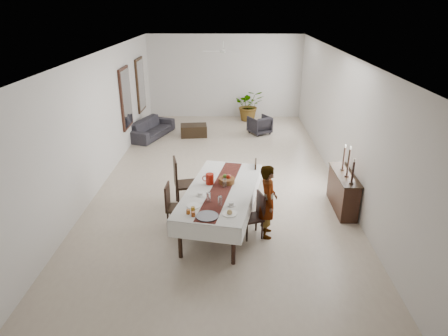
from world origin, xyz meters
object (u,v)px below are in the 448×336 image
dining_table_top (221,190)px  woman (268,201)px  red_pitcher (210,179)px  sideboard_body (343,192)px  sofa (151,128)px

dining_table_top → woman: woman is taller
red_pitcher → woman: 1.31m
sideboard_body → sofa: (-5.27, 5.09, -0.11)m
red_pitcher → sofa: (-2.33, 5.67, -0.66)m
red_pitcher → sideboard_body: 3.04m
dining_table_top → sideboard_body: dining_table_top is taller
red_pitcher → sideboard_body: (2.93, 0.57, -0.55)m
dining_table_top → red_pitcher: 0.36m
red_pitcher → sofa: size_ratio=0.11×
red_pitcher → sofa: bearing=112.4°
sideboard_body → woman: bearing=-147.2°
dining_table_top → sofa: dining_table_top is taller
red_pitcher → sideboard_body: red_pitcher is taller
sofa → dining_table_top: bearing=-137.1°
red_pitcher → woman: woman is taller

